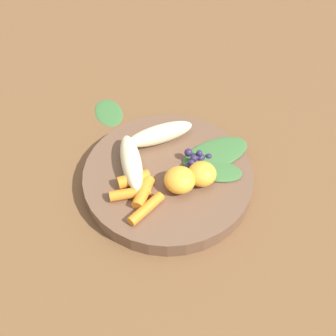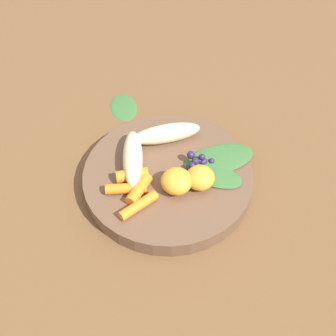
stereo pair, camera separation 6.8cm
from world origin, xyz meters
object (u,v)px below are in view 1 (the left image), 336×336
Objects in this scene: bowl at (168,178)px; banana_peeled_left at (131,162)px; kale_leaf_stray at (109,112)px; banana_peeled_right at (163,134)px; orange_segment_near at (202,174)px.

banana_peeled_left is (0.06, -0.02, 0.03)m from bowl.
bowl reaches higher than kale_leaf_stray.
kale_leaf_stray is at bearing -173.45° from banana_peeled_left.
orange_segment_near reaches higher than banana_peeled_right.
banana_peeled_left and banana_peeled_right have the same top height.
bowl is 0.07m from banana_peeled_left.
orange_segment_near is (-0.05, 0.03, 0.03)m from bowl.
orange_segment_near is (-0.04, 0.10, 0.00)m from banana_peeled_right.
banana_peeled_right is at bearing -154.28° from kale_leaf_stray.
kale_leaf_stray is (0.08, -0.19, -0.01)m from bowl.
banana_peeled_left is 0.11m from orange_segment_near.
banana_peeled_right is at bearing 130.51° from banana_peeled_left.
kale_leaf_stray is at bearing -67.73° from bowl.
banana_peeled_left is 0.18m from kale_leaf_stray.
banana_peeled_left is 1.45× the size of kale_leaf_stray.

